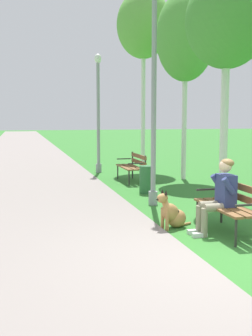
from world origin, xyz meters
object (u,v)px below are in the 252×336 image
Objects in this scene: dog_shepherd at (172,214)px; lamp_post_mid at (98,112)px; park_bench_mid at (133,165)px; person_seated_on_near_bench at (220,193)px; birch_tree_second at (227,23)px; park_bench_near at (232,203)px; litter_bin at (146,179)px; birch_tree_third at (186,37)px; lamp_post_near at (154,92)px; birch_tree_fourth at (144,25)px.

lamp_post_mid is (0.15, 7.63, 1.85)m from dog_shepherd.
park_bench_mid is 1.20× the size of person_seated_on_near_bench.
birch_tree_second is (1.17, -3.40, 3.45)m from park_bench_mid.
park_bench_near is 2.14× the size of litter_bin.
person_seated_on_near_bench is 0.31× the size of lamp_post_mid.
lamp_post_near is at bearing -121.78° from birch_tree_third.
person_seated_on_near_bench is 3.89m from litter_bin.
park_bench_mid is at bearing -174.32° from birch_tree_third.
birch_tree_second is at bearing -49.04° from litter_bin.
birch_tree_fourth is 9.22× the size of litter_bin.
person_seated_on_near_bench is at bearing -106.91° from birch_tree_third.
birch_tree_fourth is (1.63, 6.18, 2.76)m from lamp_post_near.
birch_tree_third is at bearing 81.70° from birch_tree_second.
park_bench_near is 9.93m from birch_tree_fourth.
birch_tree_second is (1.07, 2.37, 3.45)m from park_bench_near.
lamp_post_mid is (-0.69, 8.17, 1.60)m from park_bench_near.
birch_tree_fourth reaches higher than litter_bin.
park_bench_near is 1.00× the size of park_bench_mid.
park_bench_mid is 0.23× the size of birch_tree_fourth.
birch_tree_fourth is at bearing 76.70° from dog_shepherd.
litter_bin is at bearing 93.79° from park_bench_near.
park_bench_near is 1.03m from dog_shepherd.
dog_shepherd is at bearing -99.70° from litter_bin.
lamp_post_mid is 5.82× the size of litter_bin.
birch_tree_second is at bearing 43.82° from dog_shepherd.
birch_tree_fourth reaches higher than park_bench_near.
birch_tree_third is at bearing -44.40° from lamp_post_mid.
person_seated_on_near_bench is (-0.10, -5.75, 0.17)m from park_bench_mid.
dog_shepherd is (-0.73, -5.23, -0.25)m from park_bench_mid.
birch_tree_second is at bearing -90.21° from birch_tree_fourth.
litter_bin is at bearing 78.57° from lamp_post_near.
dog_shepherd is at bearing -136.18° from birch_tree_second.
birch_tree_third is (1.59, 5.94, 3.82)m from park_bench_near.
person_seated_on_near_bench is 1.57× the size of dog_shepherd.
person_seated_on_near_bench reaches higher than dog_shepherd.
park_bench_near is 8.35m from lamp_post_mid.
park_bench_near and park_bench_mid have the same top height.
park_bench_mid is 4.99m from birch_tree_second.
birch_tree_third is at bearing 65.83° from dog_shepherd.
lamp_post_near is at bearing 81.55° from dog_shepherd.
birch_tree_second is 7.17× the size of litter_bin.
dog_shepherd is (-0.83, 0.54, -0.25)m from park_bench_near.
lamp_post_near is at bearing -97.59° from park_bench_mid.
birch_tree_second is at bearing -4.68° from lamp_post_near.
lamp_post_near is (-0.44, -3.27, 1.94)m from park_bench_mid.
lamp_post_near reaches higher than litter_bin.
birch_tree_second is (1.61, -0.13, 1.50)m from lamp_post_near.
lamp_post_near is at bearing -104.80° from birch_tree_fourth.
lamp_post_mid is at bearing -163.94° from birch_tree_fourth.
person_seated_on_near_bench is 9.86m from birch_tree_fourth.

